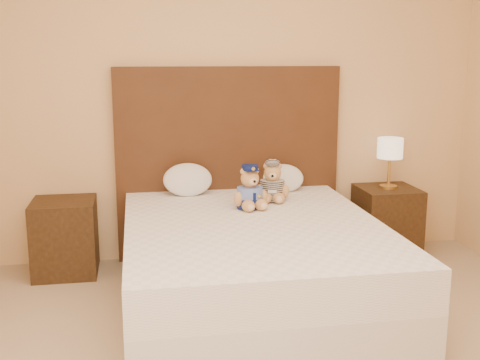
% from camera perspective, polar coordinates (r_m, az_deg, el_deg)
% --- Properties ---
extents(room_walls, '(4.04, 4.52, 2.72)m').
position_cam_1_polar(room_walls, '(2.94, 4.33, 16.07)').
color(room_walls, '#E1B57B').
rests_on(room_walls, ground).
extents(bed, '(1.60, 2.00, 0.55)m').
position_cam_1_polar(bed, '(3.88, 1.26, -7.95)').
color(bed, white).
rests_on(bed, ground).
extents(headboard, '(1.75, 0.08, 1.50)m').
position_cam_1_polar(headboard, '(4.72, -1.08, 1.60)').
color(headboard, '#472815').
rests_on(headboard, ground).
extents(nightstand_left, '(0.45, 0.45, 0.55)m').
position_cam_1_polar(nightstand_left, '(4.61, -16.25, -5.23)').
color(nightstand_left, '#3D2913').
rests_on(nightstand_left, ground).
extents(nightstand_right, '(0.45, 0.45, 0.55)m').
position_cam_1_polar(nightstand_right, '(4.98, 13.71, -3.82)').
color(nightstand_right, '#3D2913').
rests_on(nightstand_right, ground).
extents(lamp, '(0.20, 0.20, 0.40)m').
position_cam_1_polar(lamp, '(4.86, 14.04, 2.71)').
color(lamp, gold).
rests_on(lamp, nightstand_right).
extents(teddy_police, '(0.31, 0.30, 0.30)m').
position_cam_1_polar(teddy_police, '(4.11, 0.94, -0.67)').
color(teddy_police, '#AD7C43').
rests_on(teddy_police, bed).
extents(teddy_prisoner, '(0.30, 0.29, 0.28)m').
position_cam_1_polar(teddy_prisoner, '(4.33, 3.09, -0.16)').
color(teddy_prisoner, '#AD7C43').
rests_on(teddy_prisoner, bed).
extents(pillow_left, '(0.37, 0.24, 0.26)m').
position_cam_1_polar(pillow_left, '(4.52, -4.99, 0.18)').
color(pillow_left, white).
rests_on(pillow_left, bed).
extents(pillow_right, '(0.32, 0.21, 0.23)m').
position_cam_1_polar(pillow_right, '(4.65, 4.13, 0.30)').
color(pillow_right, white).
rests_on(pillow_right, bed).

